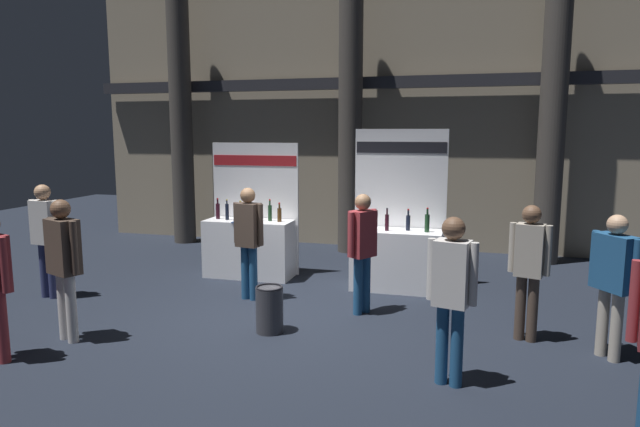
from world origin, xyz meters
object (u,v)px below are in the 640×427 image
object	(u,v)px
exhibitor_booth_0	(250,242)
visitor_4	(613,273)
visitor_1	(249,234)
visitor_8	(64,257)
visitor_0	(529,263)
visitor_5	(45,231)
trash_bin	(269,309)
exhibitor_booth_1	(397,252)
visitor_7	(451,287)
visitor_9	(362,244)

from	to	relation	value
exhibitor_booth_0	visitor_4	xyz separation A→B (m)	(5.22, -2.27, 0.38)
visitor_1	visitor_8	world-z (taller)	visitor_8
visitor_0	visitor_4	bearing A→B (deg)	174.37
visitor_0	visitor_5	distance (m)	6.86
trash_bin	visitor_8	size ratio (longest dim) A/B	0.35
visitor_0	visitor_5	world-z (taller)	visitor_5
exhibitor_booth_0	visitor_8	distance (m)	3.57
visitor_0	visitor_5	size ratio (longest dim) A/B	0.96
exhibitor_booth_1	visitor_1	distance (m)	2.40
exhibitor_booth_1	visitor_1	bearing A→B (deg)	-150.97
trash_bin	exhibitor_booth_0	bearing A→B (deg)	117.28
exhibitor_booth_1	trash_bin	world-z (taller)	exhibitor_booth_1
visitor_4	visitor_7	xyz separation A→B (m)	(-1.69, -1.14, 0.03)
visitor_1	visitor_7	size ratio (longest dim) A/B	1.00
visitor_8	visitor_7	bearing A→B (deg)	-158.18
exhibitor_booth_0	visitor_0	xyz separation A→B (m)	(4.38, -1.94, 0.37)
visitor_1	visitor_8	xyz separation A→B (m)	(-1.48, -2.13, 0.04)
exhibitor_booth_0	trash_bin	xyz separation A→B (m)	(1.29, -2.49, -0.30)
visitor_8	visitor_5	bearing A→B (deg)	-21.15
trash_bin	visitor_4	world-z (taller)	visitor_4
exhibitor_booth_1	visitor_7	world-z (taller)	exhibitor_booth_1
visitor_5	visitor_9	bearing A→B (deg)	11.64
exhibitor_booth_0	visitor_9	xyz separation A→B (m)	(2.27, -1.47, 0.39)
exhibitor_booth_0	exhibitor_booth_1	distance (m)	2.58
visitor_1	exhibitor_booth_0	bearing A→B (deg)	-57.65
visitor_9	visitor_0	bearing A→B (deg)	-70.14
visitor_5	visitor_8	distance (m)	2.06
exhibitor_booth_1	visitor_4	xyz separation A→B (m)	(2.65, -2.14, 0.36)
exhibitor_booth_1	exhibitor_booth_0	bearing A→B (deg)	177.18
visitor_4	exhibitor_booth_1	bearing A→B (deg)	-162.73
exhibitor_booth_0	visitor_4	distance (m)	5.71
exhibitor_booth_1	trash_bin	xyz separation A→B (m)	(-1.29, -2.37, -0.31)
visitor_5	exhibitor_booth_0	bearing A→B (deg)	44.17
visitor_8	exhibitor_booth_1	bearing A→B (deg)	-115.38
visitor_4	exhibitor_booth_0	bearing A→B (deg)	-147.20
exhibitor_booth_0	visitor_0	size ratio (longest dim) A/B	1.40
visitor_7	visitor_9	bearing A→B (deg)	137.35
visitor_0	visitor_1	xyz separation A→B (m)	(-3.87, 0.67, 0.04)
trash_bin	visitor_8	xyz separation A→B (m)	(-2.25, -0.91, 0.74)
exhibitor_booth_0	visitor_0	distance (m)	4.81
visitor_8	visitor_9	size ratio (longest dim) A/B	1.03
exhibitor_booth_0	visitor_8	size ratio (longest dim) A/B	1.34
visitor_9	exhibitor_booth_0	bearing A→B (deg)	89.64
exhibitor_booth_0	trash_bin	distance (m)	2.82
visitor_1	visitor_5	xyz separation A→B (m)	(-2.99, -0.72, 0.03)
visitor_8	visitor_0	bearing A→B (deg)	-142.84
visitor_1	visitor_7	world-z (taller)	visitor_7
exhibitor_booth_0	visitor_7	world-z (taller)	exhibitor_booth_0
exhibitor_booth_1	visitor_1	size ratio (longest dim) A/B	1.51
visitor_5	visitor_8	size ratio (longest dim) A/B	1.00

